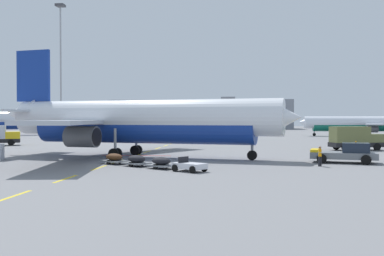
# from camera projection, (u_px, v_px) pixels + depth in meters

# --- Properties ---
(ground) EXTENTS (400.00, 400.00, 0.00)m
(ground) POSITION_uv_depth(u_px,v_px,m) (312.00, 147.00, 65.91)
(ground) COLOR slate
(apron_paint_markings) EXTENTS (8.00, 94.62, 0.01)m
(apron_paint_markings) POSITION_uv_depth(u_px,v_px,m) (161.00, 147.00, 65.63)
(apron_paint_markings) COLOR yellow
(apron_paint_markings) RESTS_ON ground
(airliner_foreground) EXTENTS (34.69, 34.02, 12.20)m
(airliner_foreground) POSITION_uv_depth(u_px,v_px,m) (138.00, 121.00, 48.58)
(airliner_foreground) COLOR white
(airliner_foreground) RESTS_ON ground
(pushback_tug) EXTENTS (6.45, 4.11, 2.08)m
(pushback_tug) POSITION_uv_depth(u_px,v_px,m) (346.00, 153.00, 42.17)
(pushback_tug) COLOR slate
(pushback_tug) RESTS_ON ground
(airliner_far_center) EXTENTS (26.80, 26.68, 9.41)m
(airliner_far_center) POSITION_uv_depth(u_px,v_px,m) (355.00, 124.00, 107.96)
(airliner_far_center) COLOR silver
(airliner_far_center) RESTS_ON ground
(fuel_service_truck) EXTENTS (7.39, 4.27, 3.14)m
(fuel_service_truck) POSITION_uv_depth(u_px,v_px,m) (355.00, 138.00, 59.32)
(fuel_service_truck) COLOR black
(fuel_service_truck) RESTS_ON ground
(baggage_train) EXTENTS (10.49, 7.60, 1.14)m
(baggage_train) POSITION_uv_depth(u_px,v_px,m) (149.00, 161.00, 38.09)
(baggage_train) COLOR silver
(baggage_train) RESTS_ON ground
(ground_crew_worker) EXTENTS (0.33, 0.69, 1.76)m
(ground_crew_worker) POSITION_uv_depth(u_px,v_px,m) (320.00, 155.00, 39.09)
(ground_crew_worker) COLOR #232328
(ground_crew_worker) RESTS_ON ground
(apron_light_mast_near) EXTENTS (1.80, 1.80, 28.67)m
(apron_light_mast_near) POSITION_uv_depth(u_px,v_px,m) (61.00, 56.00, 95.73)
(apron_light_mast_near) COLOR slate
(apron_light_mast_near) RESTS_ON ground
(terminal_satellite) EXTENTS (76.03, 25.68, 13.70)m
(terminal_satellite) POSITION_uv_depth(u_px,v_px,m) (202.00, 115.00, 194.88)
(terminal_satellite) COLOR gray
(terminal_satellite) RESTS_ON ground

